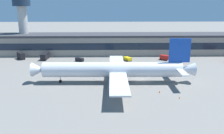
{
  "coord_description": "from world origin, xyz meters",
  "views": [
    {
      "loc": [
        -13.35,
        -91.1,
        29.29
      ],
      "look_at": [
        -11.09,
        1.79,
        5.0
      ],
      "focal_mm": 39.75,
      "sensor_mm": 36.0,
      "label": 1
    }
  ],
  "objects": [
    {
      "name": "fuel_truck",
      "position": [
        -45.68,
        37.68,
        1.88
      ],
      "size": [
        3.17,
        8.52,
        3.35
      ],
      "color": "black",
      "rests_on": "ground_plane"
    },
    {
      "name": "control_tower",
      "position": [
        -61.48,
        55.67,
        20.66
      ],
      "size": [
        10.0,
        10.0,
        33.25
      ],
      "color": "#B7B7B2",
      "rests_on": "ground_plane"
    },
    {
      "name": "traffic_cone_0",
      "position": [
        -9.14,
        -10.14,
        0.29
      ],
      "size": [
        0.46,
        0.46,
        0.58
      ],
      "primitive_type": "cone",
      "color": "#F2590C",
      "rests_on": "ground_plane"
    },
    {
      "name": "traffic_cone_1",
      "position": [
        4.48,
        -13.62,
        0.37
      ],
      "size": [
        0.6,
        0.6,
        0.75
      ],
      "primitive_type": "cone",
      "color": "#F2590C",
      "rests_on": "ground_plane"
    },
    {
      "name": "pushback_tractor",
      "position": [
        -2.17,
        33.95,
        1.05
      ],
      "size": [
        4.51,
        5.46,
        1.75
      ],
      "color": "yellow",
      "rests_on": "ground_plane"
    },
    {
      "name": "traffic_cone_2",
      "position": [
        9.65,
        -18.86,
        0.31
      ],
      "size": [
        0.49,
        0.49,
        0.62
      ],
      "primitive_type": "cone",
      "color": "#F2590C",
      "rests_on": "ground_plane"
    },
    {
      "name": "airliner",
      "position": [
        -10.17,
        -2.23,
        5.05
      ],
      "size": [
        60.66,
        51.92,
        16.73
      ],
      "color": "silver",
      "rests_on": "ground_plane"
    },
    {
      "name": "terminal_building",
      "position": [
        0.0,
        52.14,
        5.83
      ],
      "size": [
        199.89,
        17.84,
        11.62
      ],
      "color": "gray",
      "rests_on": "ground_plane"
    },
    {
      "name": "stair_truck",
      "position": [
        -58.64,
        38.78,
        1.98
      ],
      "size": [
        5.56,
        6.22,
        3.55
      ],
      "color": "black",
      "rests_on": "ground_plane"
    },
    {
      "name": "ground_plane",
      "position": [
        0.0,
        0.0,
        0.0
      ],
      "size": [
        600.0,
        600.0,
        0.0
      ],
      "primitive_type": "plane",
      "color": "slate"
    },
    {
      "name": "follow_me_car",
      "position": [
        -26.86,
        32.43,
        1.09
      ],
      "size": [
        4.73,
        3.97,
        1.85
      ],
      "color": "black",
      "rests_on": "ground_plane"
    },
    {
      "name": "crew_van",
      "position": [
        17.53,
        34.54,
        1.46
      ],
      "size": [
        5.44,
        4.95,
        2.55
      ],
      "color": "red",
      "rests_on": "ground_plane"
    }
  ]
}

